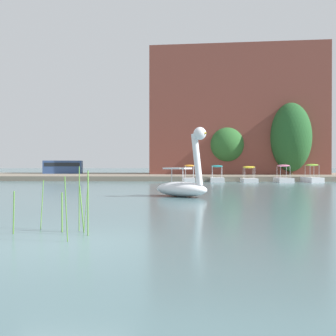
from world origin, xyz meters
The scene contains 13 objects.
ground_plane centered at (0.00, 0.00, 0.00)m, with size 419.31×419.31×0.00m, color slate.
shore_bank_far centered at (0.00, 38.82, 0.24)m, with size 152.10×19.07×0.48m, color slate.
swan_boat centered at (2.34, 11.39, 0.71)m, with size 3.18×2.81×3.41m.
pedal_boat_orange centered at (2.83, 27.60, 0.45)m, with size 1.05×1.95×1.63m.
pedal_boat_teal centered at (5.43, 28.11, 0.47)m, with size 1.34×2.29×1.59m.
pedal_boat_yellow centered at (8.39, 27.99, 0.41)m, with size 1.37×2.21×1.50m.
pedal_boat_pink centered at (11.52, 27.84, 0.48)m, with size 1.44×2.17×1.64m.
pedal_boat_lime centered at (14.19, 28.02, 0.46)m, with size 1.52×2.47×1.70m.
tree_sapling_by_fence centered at (7.58, 38.67, 4.05)m, with size 4.97×4.52×5.81m.
tree_willow_overhanging centered at (14.89, 37.52, 4.88)m, with size 6.35×6.34×8.46m.
parked_van centered at (-13.67, 41.65, 1.41)m, with size 5.16×2.60×1.71m.
apartment_block centered at (9.08, 42.79, 8.37)m, with size 21.49×9.88×15.78m, color brown.
reed_clump_foreground centered at (-1.09, 1.15, 0.62)m, with size 3.40×1.71×1.54m.
Camera 1 is at (2.39, -7.31, 1.56)m, focal length 40.18 mm.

